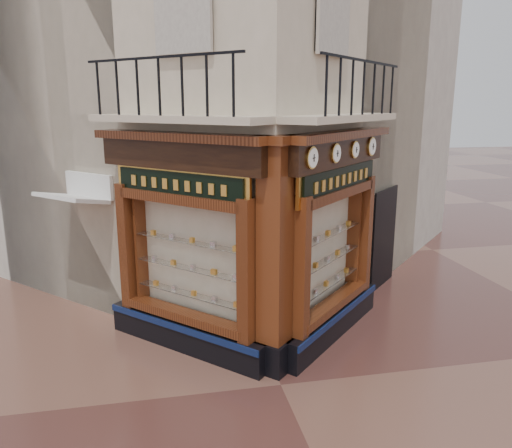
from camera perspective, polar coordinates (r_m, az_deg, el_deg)
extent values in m
plane|color=#4A2822|center=(8.52, 2.85, -17.89)|extent=(80.00, 80.00, 0.00)
cube|color=beige|center=(13.41, -3.69, 20.23)|extent=(11.31, 11.31, 12.00)
cube|color=beige|center=(15.71, -14.35, 17.04)|extent=(11.31, 11.31, 11.00)
cube|color=beige|center=(16.28, 4.16, 17.28)|extent=(11.31, 11.31, 11.00)
cube|color=black|center=(9.54, -8.07, -12.47)|extent=(2.72, 2.72, 0.55)
cube|color=#0D1941|center=(9.32, -8.90, -11.69)|extent=(2.50, 2.50, 0.12)
cube|color=#39170A|center=(8.16, -1.00, -5.53)|extent=(0.37, 0.37, 2.45)
cube|color=#39170A|center=(9.95, -14.41, -2.42)|extent=(0.37, 0.37, 2.45)
cube|color=beige|center=(9.23, -7.01, -3.50)|extent=(1.80, 1.80, 2.10)
cube|color=black|center=(8.64, -8.71, 7.81)|extent=(2.69, 2.69, 0.50)
cube|color=#39170A|center=(8.56, -9.11, 9.83)|extent=(2.86, 2.86, 0.14)
cube|color=black|center=(10.08, 8.76, -11.03)|extent=(2.72, 2.72, 0.55)
cube|color=#0D1941|center=(9.92, 9.82, -10.12)|extent=(2.50, 2.50, 0.12)
cube|color=#39170A|center=(8.36, 5.04, -5.11)|extent=(0.37, 0.37, 2.45)
cube|color=#39170A|center=(10.80, 12.20, -1.04)|extent=(0.37, 0.37, 2.45)
cube|color=beige|center=(9.70, 7.31, -2.67)|extent=(1.80, 1.80, 2.10)
cube|color=black|center=(9.22, 9.40, 8.15)|extent=(2.69, 2.69, 0.50)
cube|color=#39170A|center=(9.17, 9.88, 10.04)|extent=(2.86, 2.86, 0.14)
cube|color=black|center=(8.80, 2.05, -14.70)|extent=(0.78, 0.78, 0.55)
cube|color=#39170A|center=(8.07, 2.16, -2.58)|extent=(0.64, 0.64, 3.50)
cube|color=#39170A|center=(7.77, 2.28, 9.62)|extent=(0.85, 0.85, 0.14)
cube|color=beige|center=(8.53, -9.27, 11.76)|extent=(2.97, 2.97, 0.12)
cube|color=black|center=(8.32, -11.15, 18.20)|extent=(2.36, 2.36, 0.04)
cube|color=beige|center=(9.15, 10.07, 11.85)|extent=(2.97, 2.97, 0.12)
cube|color=black|center=(9.04, 12.34, 17.76)|extent=(2.36, 2.36, 0.04)
cylinder|color=gold|center=(7.93, 6.37, 7.53)|extent=(0.29, 0.29, 0.36)
cylinder|color=white|center=(7.92, 6.56, 7.51)|extent=(0.23, 0.23, 0.31)
cube|color=black|center=(7.91, 6.66, 7.50)|extent=(0.02, 0.02, 0.12)
cube|color=black|center=(7.91, 6.66, 7.50)|extent=(0.07, 0.07, 0.01)
cylinder|color=gold|center=(8.72, 9.06, 7.99)|extent=(0.27, 0.27, 0.34)
cylinder|color=white|center=(8.71, 9.24, 7.97)|extent=(0.22, 0.22, 0.29)
cube|color=black|center=(8.70, 9.33, 7.96)|extent=(0.02, 0.02, 0.11)
cube|color=black|center=(8.70, 9.33, 7.96)|extent=(0.07, 0.07, 0.01)
cylinder|color=gold|center=(9.48, 11.19, 8.34)|extent=(0.26, 0.26, 0.32)
cylinder|color=white|center=(9.47, 11.36, 8.32)|extent=(0.21, 0.21, 0.27)
cube|color=black|center=(9.46, 11.44, 8.32)|extent=(0.02, 0.02, 0.11)
cube|color=black|center=(9.46, 11.44, 8.32)|extent=(0.06, 0.06, 0.01)
cylinder|color=gold|center=(10.26, 13.03, 8.63)|extent=(0.30, 0.30, 0.38)
cylinder|color=white|center=(10.25, 13.19, 8.62)|extent=(0.24, 0.24, 0.33)
cube|color=black|center=(10.24, 13.27, 8.61)|extent=(0.02, 0.02, 0.13)
cube|color=black|center=(10.24, 13.27, 8.61)|extent=(0.08, 0.08, 0.01)
cube|color=gold|center=(8.67, -8.77, 4.50)|extent=(2.14, 2.14, 0.57)
cube|color=black|center=(8.64, -8.95, 4.46)|extent=(2.00, 2.00, 0.43)
cube|color=gold|center=(9.26, 9.51, 5.05)|extent=(2.28, 2.28, 0.61)
cube|color=black|center=(9.25, 9.73, 5.02)|extent=(2.13, 2.13, 0.46)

